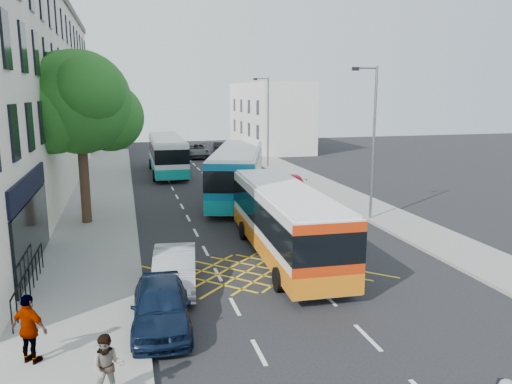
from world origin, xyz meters
TOP-DOWN VIEW (x-y plane):
  - ground at (0.00, 0.00)m, footprint 120.00×120.00m
  - pavement_left at (-8.50, 15.00)m, footprint 5.00×70.00m
  - pavement_right at (7.50, 15.00)m, footprint 3.00×70.00m
  - terrace_main at (-14.00, 24.49)m, footprint 8.30×45.00m
  - terrace_far at (-14.00, 55.00)m, footprint 8.00×20.00m
  - building_right at (11.00, 48.00)m, footprint 6.00×18.00m
  - street_tree at (-8.51, 14.97)m, footprint 6.30×5.70m
  - lamp_near at (6.20, 12.00)m, footprint 1.45×0.15m
  - lamp_far at (6.20, 32.00)m, footprint 1.45×0.15m
  - railings at (-9.70, 5.30)m, footprint 0.08×5.60m
  - bus_near at (-0.10, 7.35)m, footprint 2.96×10.69m
  - bus_mid at (0.53, 19.04)m, footprint 6.13×12.18m
  - bus_far at (-2.94, 31.05)m, footprint 2.92×11.29m
  - parked_car_blue at (-5.60, 2.12)m, footprint 1.96×4.29m
  - parked_car_silver at (-4.90, 5.15)m, footprint 2.01×4.37m
  - red_hatchback at (4.91, 21.25)m, footprint 2.11×4.16m
  - distant_car_grey at (0.99, 41.13)m, footprint 2.62×5.35m
  - distant_car_silver at (3.17, 36.13)m, footprint 1.99×3.98m
  - distant_car_dark at (4.20, 45.28)m, footprint 1.72×3.83m
  - pedestrian_near at (-7.00, -1.35)m, footprint 0.76×0.60m
  - pedestrian_far at (-8.91, 0.73)m, footprint 1.12×0.96m

SIDE VIEW (x-z plane):
  - ground at x=0.00m, z-range 0.00..0.00m
  - pavement_left at x=-8.50m, z-range 0.00..0.15m
  - pavement_right at x=7.50m, z-range 0.00..0.15m
  - red_hatchback at x=4.91m, z-range 0.00..1.16m
  - distant_car_dark at x=4.20m, z-range 0.00..1.22m
  - distant_car_silver at x=3.17m, z-range 0.00..1.30m
  - parked_car_silver at x=-4.90m, z-range 0.00..1.39m
  - parked_car_blue at x=-5.60m, z-range 0.00..1.43m
  - railings at x=-9.70m, z-range 0.15..1.29m
  - distant_car_grey at x=0.99m, z-range 0.00..1.46m
  - pedestrian_near at x=-7.00m, z-range 0.15..1.67m
  - pedestrian_far at x=-8.91m, z-range 0.15..1.95m
  - bus_near at x=-0.10m, z-range 0.08..3.06m
  - bus_far at x=-2.94m, z-range 0.08..3.25m
  - bus_mid at x=0.53m, z-range 0.09..3.44m
  - building_right at x=11.00m, z-range 0.00..8.00m
  - lamp_near at x=6.20m, z-range 0.62..8.62m
  - lamp_far at x=6.20m, z-range 0.62..8.62m
  - terrace_far at x=-14.00m, z-range 0.00..10.00m
  - street_tree at x=-8.51m, z-range 1.89..10.69m
  - terrace_main at x=-14.00m, z-range 0.01..13.51m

